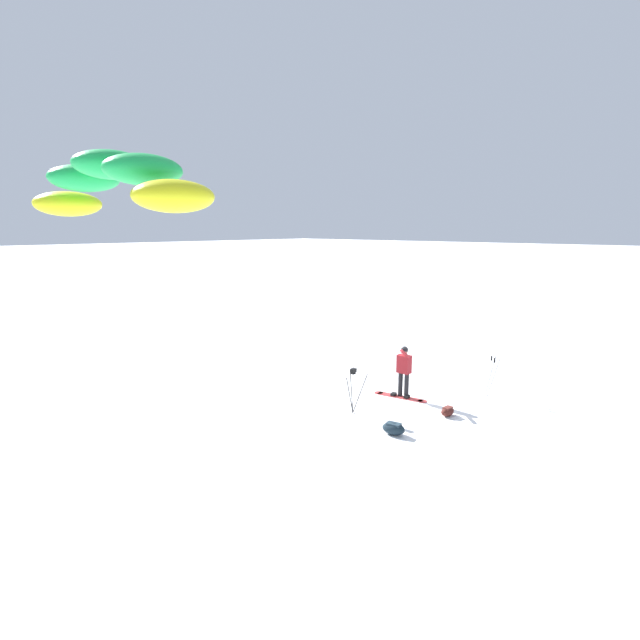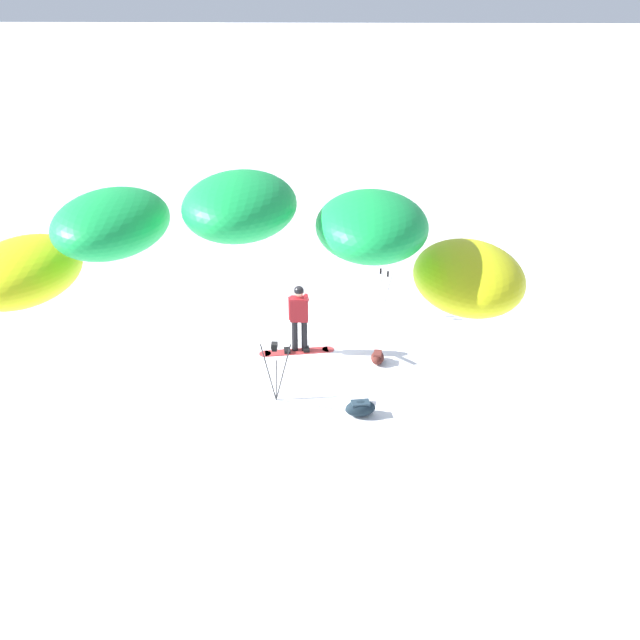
{
  "view_description": "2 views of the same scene",
  "coord_description": "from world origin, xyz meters",
  "px_view_note": "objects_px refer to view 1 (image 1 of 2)",
  "views": [
    {
      "loc": [
        -8.08,
        12.49,
        5.21
      ],
      "look_at": [
        -0.62,
        4.32,
        3.13
      ],
      "focal_mm": 27.88,
      "sensor_mm": 36.0,
      "label": 1
    },
    {
      "loc": [
        -1.15,
        13.55,
        7.58
      ],
      "look_at": [
        -0.69,
        3.24,
        2.47
      ],
      "focal_mm": 38.05,
      "sensor_mm": 36.0,
      "label": 2
    }
  ],
  "objects_px": {
    "snowboarder": "(404,367)",
    "snowboard": "(400,396)",
    "gear_bag_large": "(394,428)",
    "gear_bag_small": "(448,411)",
    "traction_kite": "(112,183)",
    "ski_poles": "(492,371)",
    "camera_tripod": "(354,381)"
  },
  "relations": [
    {
      "from": "gear_bag_large",
      "to": "gear_bag_small",
      "type": "relative_size",
      "value": 1.35
    },
    {
      "from": "ski_poles",
      "to": "gear_bag_small",
      "type": "bearing_deg",
      "value": 85.19
    },
    {
      "from": "camera_tripod",
      "to": "gear_bag_small",
      "type": "distance_m",
      "value": 2.76
    },
    {
      "from": "snowboarder",
      "to": "gear_bag_large",
      "type": "bearing_deg",
      "value": 118.33
    },
    {
      "from": "traction_kite",
      "to": "gear_bag_small",
      "type": "xyz_separation_m",
      "value": [
        -1.49,
        -8.43,
        -5.74
      ]
    },
    {
      "from": "snowboard",
      "to": "gear_bag_large",
      "type": "distance_m",
      "value": 2.88
    },
    {
      "from": "gear_bag_small",
      "to": "traction_kite",
      "type": "bearing_deg",
      "value": 80.0
    },
    {
      "from": "snowboard",
      "to": "gear_bag_small",
      "type": "relative_size",
      "value": 3.53
    },
    {
      "from": "gear_bag_large",
      "to": "gear_bag_small",
      "type": "distance_m",
      "value": 2.12
    },
    {
      "from": "snowboarder",
      "to": "camera_tripod",
      "type": "bearing_deg",
      "value": 80.95
    },
    {
      "from": "snowboard",
      "to": "camera_tripod",
      "type": "height_order",
      "value": "camera_tripod"
    },
    {
      "from": "snowboard",
      "to": "camera_tripod",
      "type": "distance_m",
      "value": 2.22
    },
    {
      "from": "camera_tripod",
      "to": "snowboard",
      "type": "bearing_deg",
      "value": -97.48
    },
    {
      "from": "snowboarder",
      "to": "traction_kite",
      "type": "distance_m",
      "value": 10.16
    },
    {
      "from": "snowboard",
      "to": "gear_bag_large",
      "type": "height_order",
      "value": "gear_bag_large"
    },
    {
      "from": "gear_bag_large",
      "to": "gear_bag_small",
      "type": "height_order",
      "value": "gear_bag_large"
    },
    {
      "from": "snowboard",
      "to": "gear_bag_large",
      "type": "bearing_deg",
      "value": 120.01
    },
    {
      "from": "traction_kite",
      "to": "gear_bag_large",
      "type": "bearing_deg",
      "value": -99.7
    },
    {
      "from": "snowboarder",
      "to": "ski_poles",
      "type": "xyz_separation_m",
      "value": [
        -1.97,
        -1.93,
        -0.15
      ]
    },
    {
      "from": "gear_bag_small",
      "to": "snowboard",
      "type": "bearing_deg",
      "value": -12.62
    },
    {
      "from": "gear_bag_large",
      "to": "ski_poles",
      "type": "xyz_separation_m",
      "value": [
        -0.6,
        -4.47,
        0.66
      ]
    },
    {
      "from": "traction_kite",
      "to": "gear_bag_small",
      "type": "relative_size",
      "value": 8.77
    },
    {
      "from": "snowboarder",
      "to": "snowboard",
      "type": "distance_m",
      "value": 0.96
    },
    {
      "from": "traction_kite",
      "to": "snowboard",
      "type": "bearing_deg",
      "value": -87.73
    },
    {
      "from": "traction_kite",
      "to": "gear_bag_small",
      "type": "height_order",
      "value": "traction_kite"
    },
    {
      "from": "traction_kite",
      "to": "camera_tripod",
      "type": "distance_m",
      "value": 8.46
    },
    {
      "from": "snowboarder",
      "to": "gear_bag_large",
      "type": "distance_m",
      "value": 3.0
    },
    {
      "from": "gear_bag_small",
      "to": "ski_poles",
      "type": "bearing_deg",
      "value": -94.81
    },
    {
      "from": "snowboarder",
      "to": "snowboard",
      "type": "bearing_deg",
      "value": 40.98
    },
    {
      "from": "gear_bag_large",
      "to": "ski_poles",
      "type": "relative_size",
      "value": 0.52
    },
    {
      "from": "snowboarder",
      "to": "snowboard",
      "type": "relative_size",
      "value": 0.96
    },
    {
      "from": "snowboarder",
      "to": "ski_poles",
      "type": "distance_m",
      "value": 2.76
    }
  ]
}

